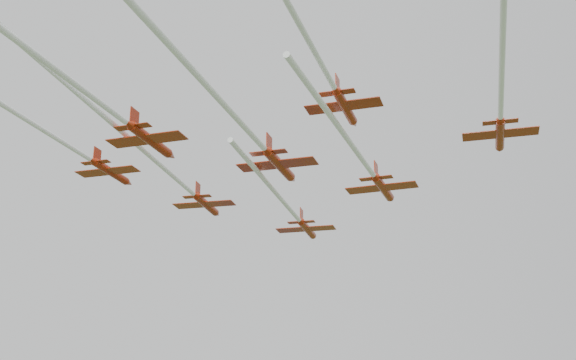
{
  "coord_description": "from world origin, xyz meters",
  "views": [
    {
      "loc": [
        -1.16,
        -94.24,
        29.48
      ],
      "look_at": [
        2.87,
        -3.73,
        60.45
      ],
      "focal_mm": 45.0,
      "sensor_mm": 36.0,
      "label": 1
    }
  ],
  "objects_px": {
    "jet_row2_left": "(161,165)",
    "jet_row4_left": "(52,67)",
    "jet_row4_right": "(293,13)",
    "jet_row3_left": "(36,125)",
    "jet_row3_right": "(502,77)",
    "jet_row2_right": "(368,167)",
    "jet_lead": "(294,214)",
    "jet_row3_mid": "(224,105)"
  },
  "relations": [
    {
      "from": "jet_row2_left",
      "to": "jet_row4_left",
      "type": "distance_m",
      "value": 27.82
    },
    {
      "from": "jet_row2_right",
      "to": "jet_row4_right",
      "type": "bearing_deg",
      "value": -86.58
    },
    {
      "from": "jet_row2_left",
      "to": "jet_row2_right",
      "type": "bearing_deg",
      "value": 12.5
    },
    {
      "from": "jet_lead",
      "to": "jet_row3_left",
      "type": "xyz_separation_m",
      "value": [
        -31.0,
        -24.26,
        3.16
      ]
    },
    {
      "from": "jet_row2_right",
      "to": "jet_row3_mid",
      "type": "bearing_deg",
      "value": -110.69
    },
    {
      "from": "jet_lead",
      "to": "jet_row3_mid",
      "type": "xyz_separation_m",
      "value": [
        -8.83,
        -35.97,
        0.78
      ]
    },
    {
      "from": "jet_row2_right",
      "to": "jet_row3_left",
      "type": "distance_m",
      "value": 40.04
    },
    {
      "from": "jet_row4_left",
      "to": "jet_row3_right",
      "type": "bearing_deg",
      "value": 25.45
    },
    {
      "from": "jet_row3_mid",
      "to": "jet_row4_left",
      "type": "distance_m",
      "value": 16.68
    },
    {
      "from": "jet_row3_left",
      "to": "jet_row3_right",
      "type": "xyz_separation_m",
      "value": [
        49.35,
        -14.96,
        -0.31
      ]
    },
    {
      "from": "jet_row3_left",
      "to": "jet_row4_right",
      "type": "bearing_deg",
      "value": -23.25
    },
    {
      "from": "jet_lead",
      "to": "jet_row4_right",
      "type": "bearing_deg",
      "value": -76.58
    },
    {
      "from": "jet_lead",
      "to": "jet_row3_mid",
      "type": "relative_size",
      "value": 0.65
    },
    {
      "from": "jet_row4_left",
      "to": "jet_row2_left",
      "type": "bearing_deg",
      "value": 97.06
    },
    {
      "from": "jet_row2_right",
      "to": "jet_row4_right",
      "type": "height_order",
      "value": "jet_row4_right"
    },
    {
      "from": "jet_row3_mid",
      "to": "jet_row2_right",
      "type": "bearing_deg",
      "value": 66.8
    },
    {
      "from": "jet_lead",
      "to": "jet_row2_left",
      "type": "distance_m",
      "value": 23.78
    },
    {
      "from": "jet_row4_left",
      "to": "jet_row4_right",
      "type": "xyz_separation_m",
      "value": [
        21.26,
        -7.31,
        1.61
      ]
    },
    {
      "from": "jet_lead",
      "to": "jet_row2_right",
      "type": "xyz_separation_m",
      "value": [
        8.37,
        -17.24,
        1.25
      ]
    },
    {
      "from": "jet_row2_left",
      "to": "jet_row3_right",
      "type": "xyz_separation_m",
      "value": [
        35.92,
        -23.26,
        1.38
      ]
    },
    {
      "from": "jet_row2_left",
      "to": "jet_row3_mid",
      "type": "bearing_deg",
      "value": -51.07
    },
    {
      "from": "jet_row3_left",
      "to": "jet_row2_left",
      "type": "bearing_deg",
      "value": 51.12
    },
    {
      "from": "jet_row2_right",
      "to": "jet_row3_mid",
      "type": "xyz_separation_m",
      "value": [
        -17.21,
        -18.73,
        -0.47
      ]
    },
    {
      "from": "jet_row4_right",
      "to": "jet_row3_right",
      "type": "bearing_deg",
      "value": 47.41
    },
    {
      "from": "jet_row2_left",
      "to": "jet_row3_left",
      "type": "distance_m",
      "value": 15.88
    },
    {
      "from": "jet_row2_left",
      "to": "jet_row3_right",
      "type": "height_order",
      "value": "jet_row3_right"
    },
    {
      "from": "jet_row3_right",
      "to": "jet_row4_right",
      "type": "height_order",
      "value": "jet_row3_right"
    },
    {
      "from": "jet_row2_left",
      "to": "jet_row2_right",
      "type": "distance_m",
      "value": 25.98
    },
    {
      "from": "jet_row3_right",
      "to": "jet_row4_right",
      "type": "bearing_deg",
      "value": -134.55
    },
    {
      "from": "jet_lead",
      "to": "jet_row4_left",
      "type": "relative_size",
      "value": 0.67
    },
    {
      "from": "jet_lead",
      "to": "jet_row2_left",
      "type": "relative_size",
      "value": 0.68
    },
    {
      "from": "jet_lead",
      "to": "jet_row3_right",
      "type": "distance_m",
      "value": 43.39
    },
    {
      "from": "jet_row2_right",
      "to": "jet_row2_left",
      "type": "bearing_deg",
      "value": -160.95
    },
    {
      "from": "jet_row3_mid",
      "to": "jet_row3_right",
      "type": "bearing_deg",
      "value": 12.56
    },
    {
      "from": "jet_row2_left",
      "to": "jet_row2_right",
      "type": "height_order",
      "value": "jet_row2_left"
    },
    {
      "from": "jet_lead",
      "to": "jet_row4_right",
      "type": "distance_m",
      "value": 50.47
    },
    {
      "from": "jet_row4_right",
      "to": "jet_row3_left",
      "type": "bearing_deg",
      "value": 156.9
    },
    {
      "from": "jet_row3_left",
      "to": "jet_row4_right",
      "type": "relative_size",
      "value": 0.94
    },
    {
      "from": "jet_row3_left",
      "to": "jet_row3_right",
      "type": "bearing_deg",
      "value": 2.52
    },
    {
      "from": "jet_row4_left",
      "to": "jet_row4_right",
      "type": "height_order",
      "value": "jet_row4_right"
    },
    {
      "from": "jet_lead",
      "to": "jet_row2_left",
      "type": "height_order",
      "value": "jet_row2_left"
    },
    {
      "from": "jet_row3_mid",
      "to": "jet_row4_right",
      "type": "xyz_separation_m",
      "value": [
        6.15,
        -14.37,
        1.74
      ]
    }
  ]
}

